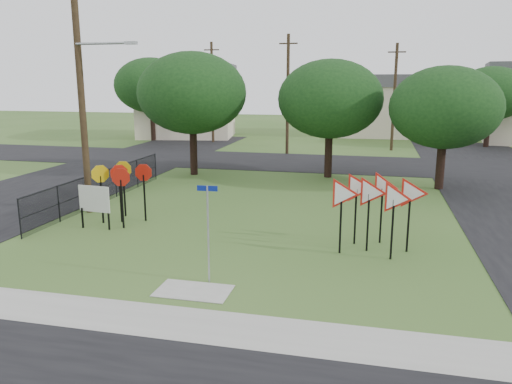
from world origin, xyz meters
The scene contains 22 objects.
ground centered at (0.00, 0.00, 0.00)m, with size 140.00×140.00×0.00m, color #375C22.
sidewalk centered at (0.00, -4.20, 0.01)m, with size 30.00×1.60×0.02m, color #9E9D96.
planting_strip centered at (0.00, -5.40, 0.01)m, with size 30.00×0.80×0.02m, color #375C22.
street_left centered at (-12.00, 10.00, 0.01)m, with size 8.00×50.00×0.02m, color black.
street_far centered at (0.00, 20.00, 0.01)m, with size 60.00×8.00×0.02m, color black.
curb_pad centered at (0.00, -2.40, 0.01)m, with size 2.00×1.20×0.02m, color #9E9D96.
street_name_sign centered at (0.21, -1.68, 1.60)m, with size 0.57×0.06×2.77m.
stop_sign_cluster centered at (-5.09, 3.40, 1.75)m, with size 2.15×1.79×2.35m.
yield_sign_cluster centered at (4.68, 2.18, 1.88)m, with size 3.28×2.06×2.56m.
info_board centered at (-5.68, 2.27, 1.11)m, with size 1.34×0.18×1.68m.
utility_pole_main centered at (-7.24, 4.50, 5.21)m, with size 3.55×0.33×10.00m.
far_pole_a centered at (-2.00, 24.00, 4.60)m, with size 1.40×0.24×9.00m.
far_pole_b centered at (6.00, 28.00, 4.35)m, with size 1.40×0.24×8.50m.
far_pole_c centered at (-10.00, 30.00, 4.60)m, with size 1.40×0.24×9.00m.
fence_run centered at (-7.60, 6.25, 0.78)m, with size 0.05×11.55×1.50m.
house_left centered at (-14.00, 34.00, 3.65)m, with size 10.58×8.88×7.20m.
house_mid centered at (4.00, 40.00, 3.15)m, with size 8.40×8.40×6.20m.
tree_near_left centered at (-6.00, 14.00, 4.86)m, with size 6.40×6.40×7.27m.
tree_near_mid centered at (2.00, 15.00, 4.54)m, with size 6.00×6.00×6.80m.
tree_near_right centered at (8.00, 13.00, 4.22)m, with size 5.60×5.60×6.33m.
tree_far_left centered at (-16.00, 30.00, 5.17)m, with size 6.80×6.80×7.73m.
tree_far_right centered at (14.00, 32.00, 4.54)m, with size 6.00×6.00×6.80m.
Camera 1 is at (4.51, -14.21, 5.52)m, focal length 35.00 mm.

